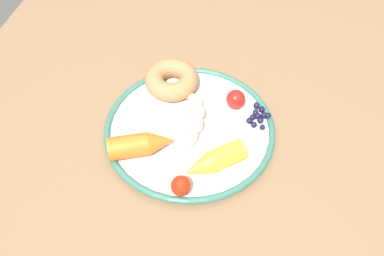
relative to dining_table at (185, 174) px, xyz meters
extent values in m
cube|color=#8A6848|center=(0.00, 0.00, 0.06)|extent=(1.23, 0.98, 0.03)
cube|color=olive|center=(-0.56, -0.43, -0.30)|extent=(0.05, 0.05, 0.70)
cube|color=olive|center=(-0.56, 0.43, -0.30)|extent=(0.05, 0.05, 0.70)
cylinder|color=silver|center=(-0.05, 0.00, 0.08)|extent=(0.30, 0.30, 0.01)
torus|color=#377565|center=(-0.05, 0.00, 0.09)|extent=(0.31, 0.31, 0.01)
ellipsoid|color=#F7E5B2|center=(-0.02, 0.01, 0.10)|extent=(0.04, 0.03, 0.02)
ellipsoid|color=#F7E5B2|center=(-0.04, 0.01, 0.10)|extent=(0.04, 0.03, 0.02)
ellipsoid|color=#F7E5B2|center=(-0.07, 0.01, 0.10)|extent=(0.04, 0.04, 0.03)
ellipsoid|color=#F7E5B2|center=(-0.10, 0.00, 0.10)|extent=(0.04, 0.04, 0.02)
ellipsoid|color=#F7E5B2|center=(-0.12, -0.02, 0.10)|extent=(0.04, 0.04, 0.02)
cylinder|color=orange|center=(0.03, -0.09, 0.11)|extent=(0.06, 0.08, 0.04)
cone|color=orange|center=(0.01, -0.04, 0.11)|extent=(0.05, 0.06, 0.04)
cylinder|color=yellow|center=(0.02, 0.07, 0.10)|extent=(0.07, 0.07, 0.04)
cone|color=yellow|center=(0.05, 0.03, 0.10)|extent=(0.06, 0.06, 0.04)
torus|color=#B67F4E|center=(-0.14, -0.06, 0.10)|extent=(0.15, 0.15, 0.04)
sphere|color=#191638|center=(-0.07, 0.13, 0.09)|extent=(0.01, 0.01, 0.01)
sphere|color=#191638|center=(-0.09, 0.11, 0.09)|extent=(0.01, 0.01, 0.01)
sphere|color=#191638|center=(-0.10, 0.11, 0.09)|extent=(0.01, 0.01, 0.01)
sphere|color=#191638|center=(-0.10, 0.13, 0.09)|extent=(0.01, 0.01, 0.01)
sphere|color=#191638|center=(-0.09, 0.12, 0.09)|extent=(0.01, 0.01, 0.01)
sphere|color=#191638|center=(-0.07, 0.11, 0.09)|extent=(0.01, 0.01, 0.01)
sphere|color=#191638|center=(-0.11, 0.12, 0.09)|extent=(0.01, 0.01, 0.01)
sphere|color=#191638|center=(-0.08, 0.12, 0.09)|extent=(0.01, 0.01, 0.01)
sphere|color=#191638|center=(-0.08, 0.10, 0.09)|extent=(0.01, 0.01, 0.01)
sphere|color=#191638|center=(-0.11, 0.11, 0.10)|extent=(0.01, 0.01, 0.01)
sphere|color=#191638|center=(-0.09, 0.13, 0.10)|extent=(0.01, 0.01, 0.01)
sphere|color=red|center=(-0.11, 0.07, 0.10)|extent=(0.04, 0.04, 0.04)
sphere|color=red|center=(0.08, 0.01, 0.10)|extent=(0.03, 0.03, 0.03)
camera|label=1|loc=(0.39, 0.10, 0.65)|focal=37.54mm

